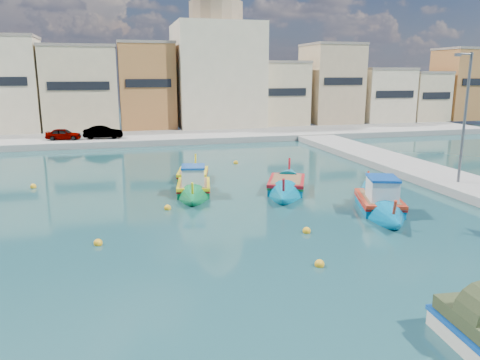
{
  "coord_description": "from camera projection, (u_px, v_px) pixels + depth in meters",
  "views": [
    {
      "loc": [
        -2.05,
        -17.0,
        6.84
      ],
      "look_at": [
        4.0,
        6.0,
        1.4
      ],
      "focal_mm": 35.0,
      "sensor_mm": 36.0,
      "label": 1
    }
  ],
  "objects": [
    {
      "name": "quay_street_lamp",
      "position": [
        464.0,
        118.0,
        27.08
      ],
      "size": [
        1.18,
        0.16,
        8.0
      ],
      "color": "#595B60",
      "rests_on": "ground"
    },
    {
      "name": "luzzu_green",
      "position": [
        193.0,
        176.0,
        30.72
      ],
      "size": [
        3.4,
        7.26,
        2.22
      ],
      "color": "#0B733F",
      "rests_on": "ground"
    },
    {
      "name": "luzzu_blue_cabin",
      "position": [
        194.0,
        188.0,
        27.19
      ],
      "size": [
        3.1,
        7.58,
        2.61
      ],
      "color": "#0B773B",
      "rests_on": "ground"
    },
    {
      "name": "north_quay",
      "position": [
        138.0,
        138.0,
        48.17
      ],
      "size": [
        80.0,
        8.0,
        0.6
      ],
      "primitive_type": "cube",
      "color": "gray",
      "rests_on": "ground"
    },
    {
      "name": "luzzu_cyan_mid",
      "position": [
        286.0,
        186.0,
        27.87
      ],
      "size": [
        5.19,
        8.54,
        2.5
      ],
      "color": "#0078A1",
      "rests_on": "ground"
    },
    {
      "name": "parked_cars",
      "position": [
        6.0,
        136.0,
        43.54
      ],
      "size": [
        22.86,
        2.46,
        1.23
      ],
      "color": "#4C1919",
      "rests_on": "north_quay"
    },
    {
      "name": "north_townhouses",
      "position": [
        191.0,
        89.0,
        55.72
      ],
      "size": [
        83.2,
        7.87,
        10.19
      ],
      "color": "beige",
      "rests_on": "ground"
    },
    {
      "name": "luzzu_turquoise_cabin",
      "position": [
        379.0,
        203.0,
        23.93
      ],
      "size": [
        4.68,
        8.85,
        2.8
      ],
      "color": "#006EA3",
      "rests_on": "ground"
    },
    {
      "name": "ground",
      "position": [
        179.0,
        255.0,
        18.06
      ],
      "size": [
        160.0,
        160.0,
        0.0
      ],
      "primitive_type": "plane",
      "color": "#164441",
      "rests_on": "ground"
    },
    {
      "name": "church_block",
      "position": [
        216.0,
        60.0,
        56.38
      ],
      "size": [
        10.0,
        10.0,
        19.1
      ],
      "color": "beige",
      "rests_on": "ground"
    },
    {
      "name": "mooring_buoys",
      "position": [
        216.0,
        206.0,
        24.31
      ],
      "size": [
        19.14,
        20.27,
        0.36
      ],
      "color": "yellow",
      "rests_on": "ground"
    }
  ]
}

